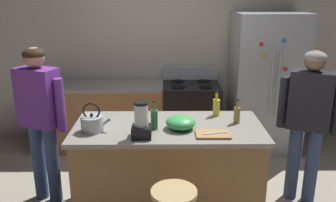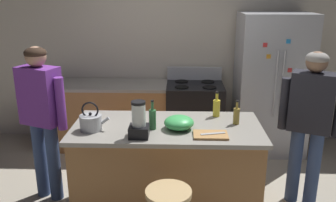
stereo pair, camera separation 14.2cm
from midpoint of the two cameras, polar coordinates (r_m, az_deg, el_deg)
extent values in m
cube|color=beige|center=(5.17, -0.96, 8.65)|extent=(8.00, 0.10, 2.70)
cube|color=#9E6B3D|center=(3.59, -1.11, -10.98)|extent=(1.71, 0.79, 0.86)
cube|color=gray|center=(3.40, -1.16, -4.26)|extent=(1.77, 0.85, 0.04)
cube|color=#9E6B3D|center=(5.07, -10.02, -2.51)|extent=(2.00, 0.64, 0.86)
cube|color=gray|center=(4.94, -10.29, 2.42)|extent=(2.00, 0.64, 0.04)
cube|color=#B7BABF|center=(4.98, 14.48, 2.74)|extent=(0.90, 0.70, 1.85)
cylinder|color=#B7BABF|center=(4.60, 15.23, 2.69)|extent=(0.02, 0.02, 0.83)
cylinder|color=#B7BABF|center=(4.62, 16.18, 2.68)|extent=(0.02, 0.02, 0.83)
cube|color=orange|center=(4.52, 14.17, 6.95)|extent=(0.05, 0.01, 0.05)
cube|color=red|center=(4.48, 13.65, 8.69)|extent=(0.05, 0.01, 0.05)
cube|color=#268CD8|center=(4.55, 17.01, 9.10)|extent=(0.05, 0.01, 0.05)
cube|color=red|center=(4.62, 17.23, 4.83)|extent=(0.05, 0.01, 0.05)
cube|color=black|center=(4.98, 2.78, -2.40)|extent=(0.76, 0.64, 0.90)
cube|color=black|center=(4.69, 3.00, -4.27)|extent=(0.60, 0.01, 0.24)
cube|color=#B7BABF|center=(5.10, 2.69, 4.43)|extent=(0.76, 0.06, 0.18)
cylinder|color=black|center=(4.69, 0.77, 2.23)|extent=(0.18, 0.18, 0.01)
cylinder|color=black|center=(4.71, 5.15, 2.23)|extent=(0.18, 0.18, 0.01)
cylinder|color=black|center=(4.98, 0.69, 3.13)|extent=(0.18, 0.18, 0.01)
cylinder|color=black|center=(5.00, 4.83, 3.13)|extent=(0.18, 0.18, 0.01)
cylinder|color=#384C7A|center=(4.04, -20.71, -8.95)|extent=(0.17, 0.17, 0.83)
cylinder|color=#384C7A|center=(3.93, -18.73, -9.49)|extent=(0.17, 0.17, 0.83)
cube|color=#723399|center=(3.74, -20.83, 0.54)|extent=(0.45, 0.35, 0.58)
cylinder|color=#723399|center=(3.92, -23.47, 0.22)|extent=(0.12, 0.12, 0.52)
cylinder|color=#723399|center=(3.59, -17.77, -0.63)|extent=(0.12, 0.12, 0.52)
sphere|color=tan|center=(3.65, -21.48, 6.40)|extent=(0.26, 0.26, 0.20)
ellipsoid|color=#332319|center=(3.65, -21.54, 6.94)|extent=(0.27, 0.27, 0.12)
cylinder|color=#384C7A|center=(3.99, 20.80, -9.58)|extent=(0.17, 0.17, 0.80)
cylinder|color=#384C7A|center=(3.99, 18.20, -9.26)|extent=(0.17, 0.17, 0.80)
cube|color=#26262D|center=(3.74, 20.56, 0.10)|extent=(0.45, 0.36, 0.58)
cylinder|color=#26262D|center=(3.77, 16.70, -0.18)|extent=(0.12, 0.12, 0.52)
sphere|color=#8C664C|center=(3.65, 21.20, 5.93)|extent=(0.26, 0.26, 0.20)
ellipsoid|color=gray|center=(3.65, 21.26, 6.47)|extent=(0.28, 0.28, 0.12)
cylinder|color=tan|center=(2.86, -0.52, -14.33)|extent=(0.36, 0.36, 0.04)
cube|color=black|center=(3.13, -5.49, -4.86)|extent=(0.17, 0.17, 0.10)
cylinder|color=silver|center=(3.08, -5.57, -2.30)|extent=(0.12, 0.12, 0.20)
cylinder|color=black|center=(3.05, -5.63, -0.33)|extent=(0.12, 0.12, 0.02)
cylinder|color=olive|center=(3.48, 9.68, -2.25)|extent=(0.06, 0.06, 0.15)
cylinder|color=olive|center=(3.45, 9.77, -0.53)|extent=(0.02, 0.02, 0.07)
cylinder|color=black|center=(3.43, 9.81, 0.12)|extent=(0.03, 0.03, 0.02)
cylinder|color=yellow|center=(3.65, 6.54, -1.05)|extent=(0.07, 0.07, 0.17)
cylinder|color=yellow|center=(3.62, 6.60, 0.75)|extent=(0.03, 0.03, 0.07)
cylinder|color=black|center=(3.60, 6.63, 1.42)|extent=(0.03, 0.03, 0.02)
cylinder|color=#2D6638|center=(3.28, -3.44, -2.99)|extent=(0.07, 0.07, 0.18)
cylinder|color=#2D6638|center=(3.24, -3.48, -0.84)|extent=(0.03, 0.03, 0.08)
cylinder|color=black|center=(3.23, -3.50, -0.04)|extent=(0.03, 0.03, 0.02)
ellipsoid|color=#3FB259|center=(3.30, 0.78, -3.41)|extent=(0.27, 0.27, 0.12)
cylinder|color=#B7BABF|center=(3.33, -13.11, -3.54)|extent=(0.20, 0.20, 0.14)
sphere|color=black|center=(3.30, -13.21, -2.16)|extent=(0.03, 0.03, 0.03)
cylinder|color=#B7BABF|center=(3.29, -10.92, -3.22)|extent=(0.09, 0.03, 0.08)
torus|color=black|center=(3.29, -13.25, -1.58)|extent=(0.16, 0.02, 0.16)
cube|color=#B7844C|center=(3.19, 5.83, -5.25)|extent=(0.30, 0.20, 0.02)
cube|color=#B7BABF|center=(3.19, 6.20, -5.03)|extent=(0.22, 0.08, 0.01)
camera|label=1|loc=(0.07, -91.12, -0.35)|focal=38.56mm
camera|label=2|loc=(0.07, 88.88, 0.35)|focal=38.56mm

